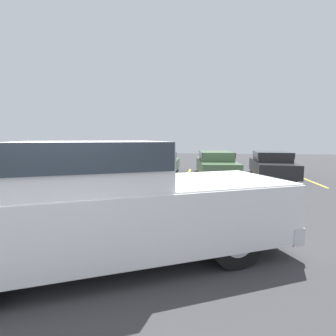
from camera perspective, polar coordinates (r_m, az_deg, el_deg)
ground_plane at (r=4.35m, az=-23.33°, el=-20.53°), size 60.00×60.00×0.00m
stall_stripe_a at (r=15.03m, az=-17.58°, el=-1.18°), size 0.12×5.48×0.01m
stall_stripe_b at (r=14.07m, az=-7.17°, el=-1.43°), size 0.12×5.48×0.01m
stall_stripe_c at (r=13.63m, az=4.31°, el=-1.65°), size 0.12×5.48×0.01m
stall_stripe_d at (r=13.77m, az=16.06°, el=-1.81°), size 0.12×5.48×0.01m
stall_stripe_e at (r=14.46m, az=27.13°, el=-1.89°), size 0.12×5.48×0.01m
pickup_truck at (r=4.23m, az=-12.06°, el=-7.42°), size 6.03×4.24×1.89m
parked_sedan_a at (r=14.61m, az=-12.57°, el=1.32°), size 2.05×4.46×1.22m
parked_sedan_b at (r=13.93m, az=-1.78°, el=1.07°), size 1.77×4.75×1.14m
parked_sedan_c at (r=13.62m, az=10.34°, el=1.08°), size 2.07×4.87×1.26m
parked_sedan_d at (r=13.95m, az=21.64°, el=0.88°), size 2.08×4.57×1.28m
traffic_cone at (r=9.02m, az=-29.85°, el=-4.75°), size 0.40×0.40×0.67m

